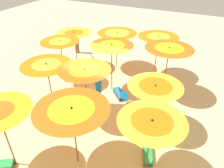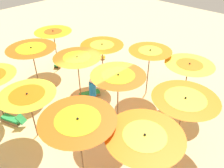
{
  "view_description": "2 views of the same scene",
  "coord_description": "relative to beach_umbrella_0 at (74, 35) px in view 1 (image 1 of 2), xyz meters",
  "views": [
    {
      "loc": [
        -7.24,
        -3.89,
        6.38
      ],
      "look_at": [
        -0.47,
        -0.71,
        1.6
      ],
      "focal_mm": 34.63,
      "sensor_mm": 36.0,
      "label": 1
    },
    {
      "loc": [
        6.03,
        -5.11,
        6.87
      ],
      "look_at": [
        0.05,
        1.2,
        0.96
      ],
      "focal_mm": 36.42,
      "sensor_mm": 36.0,
      "label": 2
    }
  ],
  "objects": [
    {
      "name": "beach_umbrella_2",
      "position": [
        -3.94,
        -1.27,
        0.05
      ],
      "size": [
        2.1,
        2.1,
        2.36
      ],
      "color": "brown",
      "rests_on": "ground"
    },
    {
      "name": "beach_umbrella_5",
      "position": [
        -1.32,
        -3.0,
        0.24
      ],
      "size": [
        2.07,
        2.07,
        2.54
      ],
      "color": "brown",
      "rests_on": "ground"
    },
    {
      "name": "lounger_0",
      "position": [
        -1.79,
        -3.68,
        -1.85
      ],
      "size": [
        1.14,
        1.13,
        0.59
      ],
      "rotation": [
        0.0,
        0.0,
        7.06
      ],
      "color": "#333338",
      "rests_on": "ground"
    },
    {
      "name": "lounger_1",
      "position": [
        -3.61,
        -2.39,
        -1.84
      ],
      "size": [
        0.84,
        1.33,
        0.66
      ],
      "rotation": [
        0.0,
        0.0,
        4.28
      ],
      "color": "olive",
      "rests_on": "ground"
    },
    {
      "name": "lounger_4",
      "position": [
        0.54,
        -0.24,
        -1.85
      ],
      "size": [
        1.15,
        1.05,
        0.59
      ],
      "rotation": [
        0.0,
        0.0,
        8.72
      ],
      "color": "#333338",
      "rests_on": "ground"
    },
    {
      "name": "beach_umbrella_1",
      "position": [
        -1.77,
        -0.35,
        0.12
      ],
      "size": [
        1.97,
        1.97,
        2.45
      ],
      "color": "brown",
      "rests_on": "ground"
    },
    {
      "name": "beach_umbrella_0",
      "position": [
        0.0,
        0.0,
        0.0
      ],
      "size": [
        2.07,
        2.07,
        2.29
      ],
      "color": "brown",
      "rests_on": "ground"
    },
    {
      "name": "lounger_3",
      "position": [
        -4.64,
        -5.99,
        -1.85
      ],
      "size": [
        1.26,
        0.72,
        0.56
      ],
      "rotation": [
        0.0,
        0.0,
        3.49
      ],
      "color": "olive",
      "rests_on": "ground"
    },
    {
      "name": "beachgoer_0",
      "position": [
        1.85,
        1.15,
        -1.13
      ],
      "size": [
        0.3,
        0.3,
        1.75
      ],
      "rotation": [
        0.0,
        0.0,
        3.56
      ],
      "color": "brown",
      "rests_on": "ground"
    },
    {
      "name": "beach_umbrella_8",
      "position": [
        1.09,
        -4.61,
        0.1
      ],
      "size": [
        2.18,
        2.18,
        2.41
      ],
      "color": "brown",
      "rests_on": "ground"
    },
    {
      "name": "ground",
      "position": [
        -2.67,
        -3.16,
        -2.07
      ],
      "size": [
        37.55,
        37.55,
        0.04
      ],
      "primitive_type": "cube",
      "color": "beige"
    },
    {
      "name": "beach_umbrella_7",
      "position": [
        -5.95,
        -3.88,
        0.16
      ],
      "size": [
        2.29,
        2.29,
        2.43
      ],
      "color": "brown",
      "rests_on": "ground"
    },
    {
      "name": "beach_umbrella_10",
      "position": [
        -3.24,
        -5.68,
        -0.13
      ],
      "size": [
        2.05,
        2.05,
        2.13
      ],
      "color": "brown",
      "rests_on": "ground"
    },
    {
      "name": "beach_umbrella_6",
      "position": [
        -3.72,
        -2.98,
        0.12
      ],
      "size": [
        2.08,
        2.08,
        2.42
      ],
      "color": "brown",
      "rests_on": "ground"
    },
    {
      "name": "beach_umbrella_11",
      "position": [
        -5.25,
        -6.12,
        -0.03
      ],
      "size": [
        2.02,
        2.02,
        2.25
      ],
      "color": "brown",
      "rests_on": "ground"
    },
    {
      "name": "beach_umbrella_4",
      "position": [
        1.02,
        -2.24,
        0.02
      ],
      "size": [
        2.28,
        2.28,
        2.28
      ],
      "color": "brown",
      "rests_on": "ground"
    },
    {
      "name": "beach_umbrella_9",
      "position": [
        -0.56,
        -5.53,
        0.25
      ],
      "size": [
        2.23,
        2.23,
        2.56
      ],
      "color": "brown",
      "rests_on": "ground"
    },
    {
      "name": "beachgoer_1",
      "position": [
        -2.78,
        -3.02,
        -1.16
      ],
      "size": [
        0.3,
        0.3,
        1.7
      ],
      "rotation": [
        0.0,
        0.0,
        2.24
      ],
      "color": "beige",
      "rests_on": "ground"
    }
  ]
}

